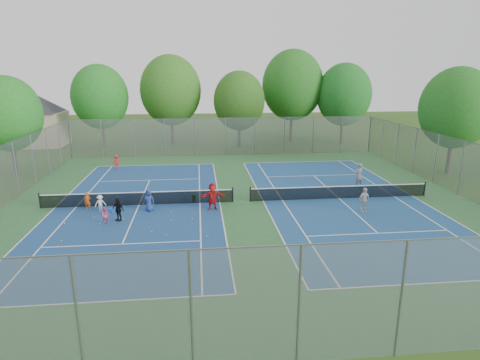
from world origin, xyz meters
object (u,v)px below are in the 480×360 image
object	(u,v)px
net_left	(139,199)
ball_hopper	(194,198)
net_right	(339,192)
instructor	(359,175)
ball_crate	(111,211)

from	to	relation	value
net_left	ball_hopper	world-z (taller)	net_left
net_right	ball_hopper	size ratio (longest dim) A/B	24.26
ball_hopper	instructor	world-z (taller)	instructor
net_left	ball_hopper	distance (m)	3.72
ball_hopper	net_left	bearing A→B (deg)	-174.28
ball_hopper	instructor	distance (m)	12.96
net_left	ball_crate	xyz separation A→B (m)	(-1.57, -1.49, -0.28)
ball_crate	net_right	bearing A→B (deg)	5.47
ball_crate	instructor	size ratio (longest dim) A/B	0.21
net_left	net_right	bearing A→B (deg)	0.00
net_right	instructor	xyz separation A→B (m)	(2.45, 2.60, 0.51)
ball_crate	ball_hopper	distance (m)	5.59
instructor	ball_crate	bearing A→B (deg)	-4.32
ball_hopper	instructor	xyz separation A→B (m)	(12.75, 2.23, 0.70)
net_right	net_left	bearing A→B (deg)	180.00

